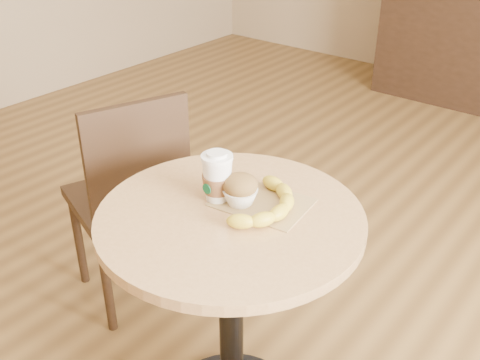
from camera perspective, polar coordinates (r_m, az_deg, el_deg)
The scene contains 6 objects.
cafe_table at distance 1.56m, azimuth -0.93°, elevation -10.26°, with size 0.69×0.69×0.75m.
chair_left at distance 2.07m, azimuth -10.96°, elevation -1.52°, with size 0.49×0.49×0.87m.
kraft_bag at distance 1.47m, azimuth 2.26°, elevation -2.28°, with size 0.24×0.18×0.00m, color #9B7B4B.
coffee_cup at distance 1.46m, azimuth -2.31°, elevation 0.14°, with size 0.08×0.08×0.14m.
muffin at distance 1.45m, azimuth 0.02°, elevation -0.96°, with size 0.09×0.09×0.08m.
banana at distance 1.43m, azimuth 2.61°, elevation -2.49°, with size 0.17×0.27×0.04m, color gold, non-canonical shape.
Camera 1 is at (0.69, -0.98, 1.52)m, focal length 42.00 mm.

